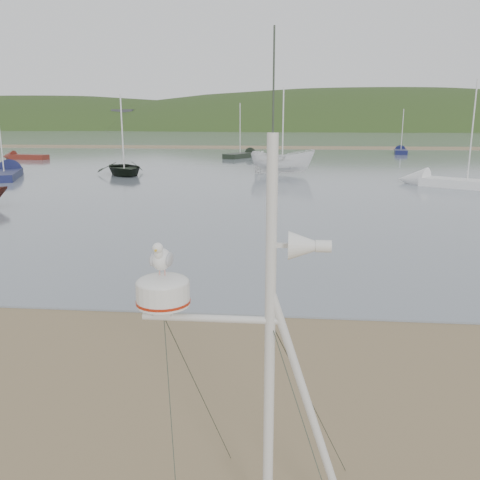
# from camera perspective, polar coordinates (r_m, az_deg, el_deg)

# --- Properties ---
(ground) EXTENTS (560.00, 560.00, 0.00)m
(ground) POSITION_cam_1_polar(r_m,az_deg,el_deg) (7.97, -21.24, -18.13)
(ground) COLOR #796446
(ground) RESTS_ON ground
(water) EXTENTS (560.00, 256.00, 0.04)m
(water) POSITION_cam_1_polar(r_m,az_deg,el_deg) (138.11, 4.11, 11.66)
(water) COLOR slate
(water) RESTS_ON ground
(sandbar) EXTENTS (560.00, 7.00, 0.07)m
(sandbar) POSITION_cam_1_polar(r_m,az_deg,el_deg) (76.18, 2.95, 10.36)
(sandbar) COLOR #796446
(sandbar) RESTS_ON water
(hill_ridge) EXTENTS (620.00, 180.00, 80.00)m
(hill_ridge) POSITION_cam_1_polar(r_m,az_deg,el_deg) (242.65, 9.05, 7.58)
(hill_ridge) COLOR #223616
(hill_ridge) RESTS_ON ground
(far_cottages) EXTENTS (294.40, 6.30, 8.00)m
(far_cottages) POSITION_cam_1_polar(r_m,az_deg,el_deg) (202.01, 5.46, 13.29)
(far_cottages) COLOR beige
(far_cottages) RESTS_ON ground
(mast_rig) EXTENTS (2.12, 2.26, 4.79)m
(mast_rig) POSITION_cam_1_polar(r_m,az_deg,el_deg) (5.16, 2.51, -20.67)
(mast_rig) COLOR silver
(mast_rig) RESTS_ON ground
(boat_dark) EXTENTS (3.49, 2.54, 4.81)m
(boat_dark) POSITION_cam_1_polar(r_m,az_deg,el_deg) (38.74, -13.03, 10.66)
(boat_dark) COLOR black
(boat_dark) RESTS_ON water
(boat_white) EXTENTS (2.17, 2.13, 4.86)m
(boat_white) POSITION_cam_1_polar(r_m,az_deg,el_deg) (38.52, 4.82, 10.98)
(boat_white) COLOR white
(boat_white) RESTS_ON water
(sailboat_blue_near) EXTENTS (4.39, 7.58, 7.37)m
(sailboat_blue_near) POSITION_cam_1_polar(r_m,az_deg,el_deg) (41.22, -24.54, 6.96)
(sailboat_blue_near) COLOR #12163F
(sailboat_blue_near) RESTS_ON ground
(sailboat_blue_far) EXTENTS (2.29, 5.81, 5.68)m
(sailboat_blue_far) POSITION_cam_1_polar(r_m,az_deg,el_deg) (66.22, 17.56, 9.51)
(sailboat_blue_far) COLOR #12163F
(sailboat_blue_far) RESTS_ON ground
(sailboat_white_near) EXTENTS (6.64, 5.34, 6.88)m
(sailboat_white_near) POSITION_cam_1_polar(r_m,az_deg,el_deg) (34.02, 21.18, 6.15)
(sailboat_white_near) COLOR white
(sailboat_white_near) RESTS_ON ground
(dinghy_red_far) EXTENTS (5.35, 2.09, 1.27)m
(dinghy_red_far) POSITION_cam_1_polar(r_m,az_deg,el_deg) (58.19, -23.54, 8.57)
(dinghy_red_far) COLOR maroon
(dinghy_red_far) RESTS_ON ground
(sailboat_dark_mid) EXTENTS (4.07, 6.28, 6.23)m
(sailboat_dark_mid) POSITION_cam_1_polar(r_m,az_deg,el_deg) (56.68, 0.83, 9.58)
(sailboat_dark_mid) COLOR black
(sailboat_dark_mid) RESTS_ON ground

